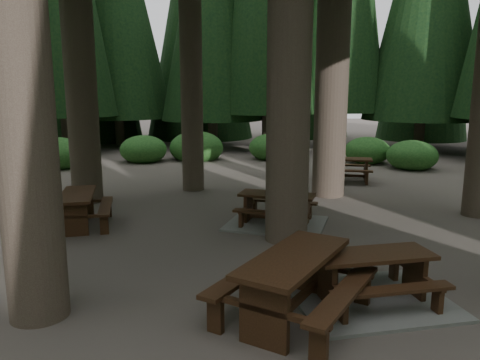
{
  "coord_description": "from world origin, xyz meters",
  "views": [
    {
      "loc": [
        -0.17,
        -8.78,
        2.96
      ],
      "look_at": [
        -0.12,
        0.8,
        1.1
      ],
      "focal_mm": 35.0,
      "sensor_mm": 36.0,
      "label": 1
    }
  ],
  "objects_px": {
    "picnic_table_b": "(78,205)",
    "picnic_table_a": "(371,286)",
    "picnic_table_e": "(294,277)",
    "picnic_table_c": "(277,215)",
    "picnic_table_d": "(345,166)"
  },
  "relations": [
    {
      "from": "picnic_table_d",
      "to": "picnic_table_a",
      "type": "bearing_deg",
      "value": -88.44
    },
    {
      "from": "picnic_table_a",
      "to": "picnic_table_c",
      "type": "bearing_deg",
      "value": 93.4
    },
    {
      "from": "picnic_table_d",
      "to": "picnic_table_e",
      "type": "distance_m",
      "value": 9.87
    },
    {
      "from": "picnic_table_c",
      "to": "picnic_table_e",
      "type": "height_order",
      "value": "picnic_table_e"
    },
    {
      "from": "picnic_table_a",
      "to": "picnic_table_e",
      "type": "height_order",
      "value": "picnic_table_e"
    },
    {
      "from": "picnic_table_b",
      "to": "picnic_table_c",
      "type": "bearing_deg",
      "value": -100.78
    },
    {
      "from": "picnic_table_b",
      "to": "picnic_table_e",
      "type": "relative_size",
      "value": 0.77
    },
    {
      "from": "picnic_table_a",
      "to": "picnic_table_e",
      "type": "bearing_deg",
      "value": -168.32
    },
    {
      "from": "picnic_table_b",
      "to": "picnic_table_e",
      "type": "xyz_separation_m",
      "value": [
        4.2,
        -4.22,
        0.08
      ]
    },
    {
      "from": "picnic_table_a",
      "to": "picnic_table_b",
      "type": "distance_m",
      "value": 6.53
    },
    {
      "from": "picnic_table_a",
      "to": "picnic_table_e",
      "type": "relative_size",
      "value": 0.95
    },
    {
      "from": "picnic_table_b",
      "to": "picnic_table_a",
      "type": "bearing_deg",
      "value": -137.15
    },
    {
      "from": "picnic_table_a",
      "to": "picnic_table_b",
      "type": "xyz_separation_m",
      "value": [
        -5.36,
        3.72,
        0.26
      ]
    },
    {
      "from": "picnic_table_c",
      "to": "picnic_table_d",
      "type": "relative_size",
      "value": 1.27
    },
    {
      "from": "picnic_table_c",
      "to": "picnic_table_a",
      "type": "bearing_deg",
      "value": -57.62
    }
  ]
}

